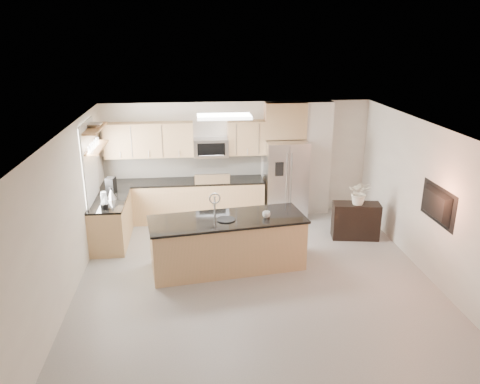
{
  "coord_description": "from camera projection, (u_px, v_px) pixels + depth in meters",
  "views": [
    {
      "loc": [
        -1.01,
        -7.04,
        4.04
      ],
      "look_at": [
        -0.14,
        1.3,
        1.17
      ],
      "focal_mm": 35.0,
      "sensor_mm": 36.0,
      "label": 1
    }
  ],
  "objects": [
    {
      "name": "wall_left",
      "position": [
        67.0,
        217.0,
        7.32
      ],
      "size": [
        0.02,
        6.5,
        2.6
      ],
      "primitive_type": "cube",
      "color": "silver",
      "rests_on": "floor"
    },
    {
      "name": "credenza",
      "position": [
        356.0,
        221.0,
        9.59
      ],
      "size": [
        0.99,
        0.54,
        0.75
      ],
      "primitive_type": "cube",
      "rotation": [
        0.0,
        0.0,
        -0.16
      ],
      "color": "black",
      "rests_on": "floor"
    },
    {
      "name": "island",
      "position": [
        228.0,
        243.0,
        8.35
      ],
      "size": [
        2.85,
        1.36,
        1.37
      ],
      "rotation": [
        0.0,
        0.0,
        0.14
      ],
      "color": "tan",
      "rests_on": "floor"
    },
    {
      "name": "shelf_upper",
      "position": [
        94.0,
        128.0,
        8.84
      ],
      "size": [
        0.3,
        1.2,
        0.04
      ],
      "primitive_type": "cube",
      "color": "#915C3A",
      "rests_on": "wall_left"
    },
    {
      "name": "upper_cabinets",
      "position": [
        179.0,
        139.0,
        10.22
      ],
      "size": [
        3.5,
        0.33,
        0.75
      ],
      "color": "tan",
      "rests_on": "wall_back"
    },
    {
      "name": "flower_vase",
      "position": [
        360.0,
        187.0,
        9.32
      ],
      "size": [
        0.82,
        0.76,
        0.74
      ],
      "primitive_type": "imported",
      "rotation": [
        0.0,
        0.0,
        -0.32
      ],
      "color": "white",
      "rests_on": "credenza"
    },
    {
      "name": "floor",
      "position": [
        256.0,
        280.0,
        8.03
      ],
      "size": [
        6.5,
        6.5,
        0.0
      ],
      "primitive_type": "plane",
      "color": "#A8A4A0",
      "rests_on": "ground"
    },
    {
      "name": "back_counter",
      "position": [
        184.0,
        200.0,
        10.52
      ],
      "size": [
        3.55,
        0.66,
        1.44
      ],
      "color": "tan",
      "rests_on": "floor"
    },
    {
      "name": "shelf_lower",
      "position": [
        96.0,
        147.0,
        8.96
      ],
      "size": [
        0.3,
        1.2,
        0.04
      ],
      "primitive_type": "cube",
      "color": "#915C3A",
      "rests_on": "wall_left"
    },
    {
      "name": "ceiling_fixture",
      "position": [
        224.0,
        117.0,
        8.67
      ],
      "size": [
        1.0,
        0.5,
        0.06
      ],
      "primitive_type": "cube",
      "color": "white",
      "rests_on": "ceiling"
    },
    {
      "name": "kettle",
      "position": [
        111.0,
        194.0,
        9.2
      ],
      "size": [
        0.19,
        0.19,
        0.24
      ],
      "color": "silver",
      "rests_on": "left_counter"
    },
    {
      "name": "television",
      "position": [
        433.0,
        205.0,
        7.69
      ],
      "size": [
        0.14,
        1.08,
        0.62
      ],
      "primitive_type": "imported",
      "rotation": [
        0.0,
        0.0,
        1.57
      ],
      "color": "black",
      "rests_on": "wall_right"
    },
    {
      "name": "wall_front",
      "position": [
        302.0,
        329.0,
        4.55
      ],
      "size": [
        6.0,
        0.02,
        2.6
      ],
      "primitive_type": "cube",
      "color": "silver",
      "rests_on": "floor"
    },
    {
      "name": "refrigerator",
      "position": [
        285.0,
        179.0,
        10.55
      ],
      "size": [
        0.92,
        0.78,
        1.78
      ],
      "color": "silver",
      "rests_on": "floor"
    },
    {
      "name": "platter",
      "position": [
        226.0,
        219.0,
        8.13
      ],
      "size": [
        0.36,
        0.36,
        0.02
      ],
      "primitive_type": "cylinder",
      "rotation": [
        0.0,
        0.0,
        -0.12
      ],
      "color": "black",
      "rests_on": "island"
    },
    {
      "name": "wall_right",
      "position": [
        432.0,
        203.0,
        7.91
      ],
      "size": [
        0.02,
        6.5,
        2.6
      ],
      "primitive_type": "cube",
      "color": "silver",
      "rests_on": "floor"
    },
    {
      "name": "window",
      "position": [
        90.0,
        164.0,
        8.95
      ],
      "size": [
        0.04,
        1.15,
        1.65
      ],
      "color": "white",
      "rests_on": "wall_left"
    },
    {
      "name": "blender",
      "position": [
        104.0,
        201.0,
        8.68
      ],
      "size": [
        0.14,
        0.14,
        0.33
      ],
      "color": "black",
      "rests_on": "left_counter"
    },
    {
      "name": "wall_back",
      "position": [
        237.0,
        159.0,
        10.67
      ],
      "size": [
        6.0,
        0.02,
        2.6
      ],
      "primitive_type": "cube",
      "color": "silver",
      "rests_on": "floor"
    },
    {
      "name": "ceiling",
      "position": [
        258.0,
        131.0,
        7.19
      ],
      "size": [
        6.0,
        6.5,
        0.02
      ],
      "primitive_type": "cube",
      "color": "silver",
      "rests_on": "wall_back"
    },
    {
      "name": "range",
      "position": [
        212.0,
        199.0,
        10.57
      ],
      "size": [
        0.76,
        0.64,
        1.14
      ],
      "color": "black",
      "rests_on": "floor"
    },
    {
      "name": "bowl",
      "position": [
        94.0,
        125.0,
        8.83
      ],
      "size": [
        0.49,
        0.49,
        0.1
      ],
      "primitive_type": "imported",
      "rotation": [
        0.0,
        0.0,
        -0.23
      ],
      "color": "silver",
      "rests_on": "shelf_upper"
    },
    {
      "name": "coffee_maker",
      "position": [
        111.0,
        185.0,
        9.58
      ],
      "size": [
        0.21,
        0.23,
        0.31
      ],
      "color": "black",
      "rests_on": "left_counter"
    },
    {
      "name": "cup",
      "position": [
        266.0,
        215.0,
        8.22
      ],
      "size": [
        0.16,
        0.16,
        0.11
      ],
      "primitive_type": "imported",
      "rotation": [
        0.0,
        0.0,
        0.14
      ],
      "color": "white",
      "rests_on": "island"
    },
    {
      "name": "partition_column",
      "position": [
        317.0,
        159.0,
        10.71
      ],
      "size": [
        0.6,
        0.3,
        2.6
      ],
      "primitive_type": "cube",
      "color": "silver",
      "rests_on": "floor"
    },
    {
      "name": "left_counter",
      "position": [
        111.0,
        221.0,
        9.36
      ],
      "size": [
        0.66,
        1.5,
        0.92
      ],
      "color": "tan",
      "rests_on": "floor"
    },
    {
      "name": "microwave",
      "position": [
        211.0,
        148.0,
        10.31
      ],
      "size": [
        0.76,
        0.4,
        0.4
      ],
      "color": "silver",
      "rests_on": "upper_cabinets"
    }
  ]
}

